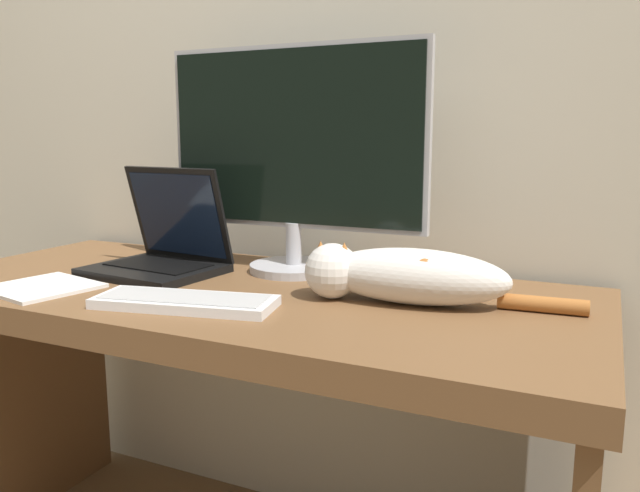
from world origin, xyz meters
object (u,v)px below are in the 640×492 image
object	(u,v)px
laptop	(162,252)
external_keyboard	(185,302)
cat	(402,274)
monitor	(293,153)

from	to	relation	value
laptop	external_keyboard	distance (m)	0.35
external_keyboard	cat	size ratio (longest dim) A/B	0.69
cat	external_keyboard	bearing A→B (deg)	-154.96
laptop	cat	world-z (taller)	laptop
cat	laptop	bearing A→B (deg)	173.33
monitor	cat	world-z (taller)	monitor
monitor	cat	size ratio (longest dim) A/B	1.23
monitor	external_keyboard	xyz separation A→B (m)	(-0.05, -0.39, -0.29)
laptop	cat	size ratio (longest dim) A/B	0.59
monitor	external_keyboard	bearing A→B (deg)	-96.81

